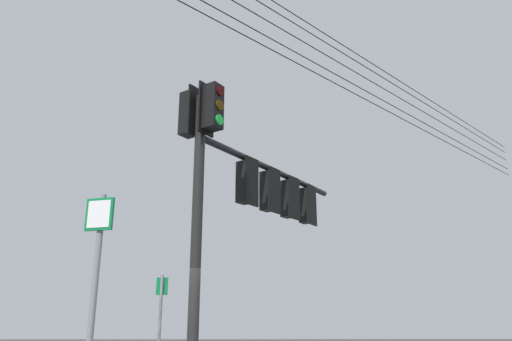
% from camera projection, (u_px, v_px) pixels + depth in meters
% --- Properties ---
extents(signal_mast_assembly, '(4.81, 3.54, 6.04)m').
position_uv_depth(signal_mast_assembly, '(246.00, 186.00, 10.13)').
color(signal_mast_assembly, black).
rests_on(signal_mast_assembly, ground).
extents(route_sign_primary, '(0.14, 0.34, 3.03)m').
position_uv_depth(route_sign_primary, '(92.00, 304.00, 5.11)').
color(route_sign_primary, slate).
rests_on(route_sign_primary, ground).
extents(route_sign_secondary, '(0.10, 0.25, 2.56)m').
position_uv_depth(route_sign_secondary, '(160.00, 325.00, 10.29)').
color(route_sign_secondary, slate).
rests_on(route_sign_secondary, ground).
extents(overhead_wire_span, '(23.20, 23.78, 1.90)m').
position_uv_depth(overhead_wire_span, '(256.00, 15.00, 11.12)').
color(overhead_wire_span, black).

